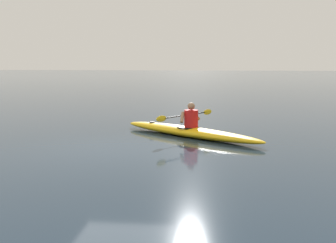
% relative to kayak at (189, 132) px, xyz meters
% --- Properties ---
extents(ground_plane, '(160.00, 160.00, 0.00)m').
position_rel_kayak_xyz_m(ground_plane, '(1.64, 1.86, -0.15)').
color(ground_plane, '#1E2D3D').
extents(kayak, '(4.46, 3.56, 0.29)m').
position_rel_kayak_xyz_m(kayak, '(0.00, 0.00, 0.00)').
color(kayak, '#EAB214').
rests_on(kayak, ground).
extents(kayaker, '(1.51, 2.01, 0.71)m').
position_rel_kayak_xyz_m(kayaker, '(-0.05, 0.03, 0.43)').
color(kayaker, red).
rests_on(kayaker, kayak).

